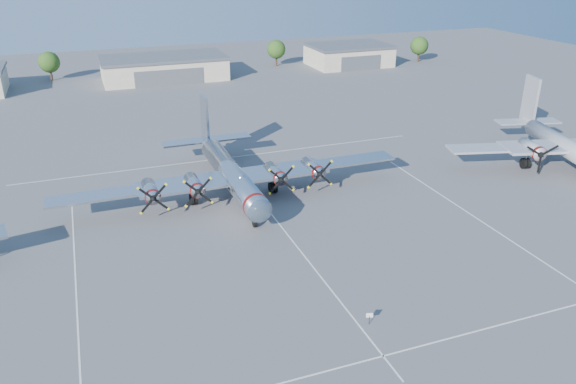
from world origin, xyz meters
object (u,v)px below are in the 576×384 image
object	(u,v)px
hangar_east	(349,55)
tree_west	(49,62)
info_placard	(369,316)
tree_far_east	(419,46)
hangar_center	(164,68)
tree_east	(276,49)
twin_engine_east	(554,164)
main_bomber_b29	(230,193)

from	to	relation	value
hangar_east	tree_west	xyz separation A→B (m)	(-73.00, 8.04, 1.51)
info_placard	tree_far_east	bearing A→B (deg)	72.78
hangar_center	tree_east	xyz separation A→B (m)	(30.00, 6.04, 1.51)
hangar_east	twin_engine_east	bearing A→B (deg)	-93.07
tree_east	tree_west	bearing A→B (deg)	177.92
tree_east	tree_far_east	xyz separation A→B (m)	(38.00, -8.00, 0.00)
hangar_east	twin_engine_east	distance (m)	76.08
main_bomber_b29	tree_east	bearing A→B (deg)	66.09
hangar_east	tree_east	world-z (taller)	tree_east
tree_west	info_placard	bearing A→B (deg)	-76.54
tree_west	tree_far_east	bearing A→B (deg)	-6.14
hangar_east	tree_far_east	distance (m)	20.15
hangar_center	main_bomber_b29	size ratio (longest dim) A/B	0.66
tree_west	twin_engine_east	xyz separation A→B (m)	(68.92, -83.96, -4.22)
tree_far_east	tree_east	bearing A→B (deg)	168.11
info_placard	tree_west	bearing A→B (deg)	120.64
tree_east	tree_far_east	bearing A→B (deg)	-11.89
hangar_center	hangar_east	size ratio (longest dim) A/B	1.39
twin_engine_east	tree_far_east	bearing A→B (deg)	86.84
tree_west	twin_engine_east	bearing A→B (deg)	-50.62
tree_far_east	info_placard	size ratio (longest dim) A/B	6.03
tree_west	hangar_center	bearing A→B (deg)	-17.82
hangar_center	main_bomber_b29	bearing A→B (deg)	-92.37
hangar_east	info_placard	distance (m)	110.58
hangar_center	main_bomber_b29	xyz separation A→B (m)	(-2.88, -69.55, -2.71)
hangar_east	info_placard	xyz separation A→B (m)	(-47.14, -100.01, -1.94)
tree_east	tree_far_east	distance (m)	38.83
tree_west	info_placard	world-z (taller)	tree_west
tree_far_east	info_placard	world-z (taller)	tree_far_east
hangar_east	tree_west	bearing A→B (deg)	173.72
hangar_center	hangar_east	distance (m)	48.00
tree_east	main_bomber_b29	size ratio (longest dim) A/B	0.15
tree_east	info_placard	world-z (taller)	tree_east
hangar_center	tree_east	bearing A→B (deg)	11.38
hangar_east	main_bomber_b29	bearing A→B (deg)	-126.19
hangar_center	tree_far_east	world-z (taller)	tree_far_east
tree_far_east	main_bomber_b29	xyz separation A→B (m)	(-70.88, -67.59, -4.22)
hangar_center	hangar_east	world-z (taller)	same
hangar_center	tree_west	xyz separation A→B (m)	(-25.00, 8.04, 1.51)
hangar_center	twin_engine_east	xyz separation A→B (m)	(43.92, -75.92, -2.71)
tree_far_east	twin_engine_east	world-z (taller)	tree_far_east
main_bomber_b29	twin_engine_east	size ratio (longest dim) A/B	1.30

